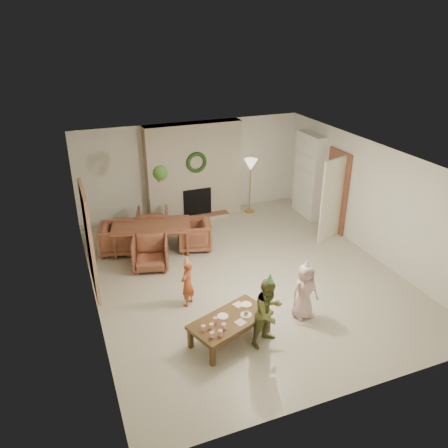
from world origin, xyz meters
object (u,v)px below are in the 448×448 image
dining_chair_near (151,253)px  dining_table (152,238)px  coffee_table_top (230,320)px  child_red (187,283)px  dining_chair_far (153,223)px  child_plaid (268,312)px  dining_chair_right (194,235)px  child_pink (305,291)px  dining_chair_left (117,239)px

dining_chair_near → dining_table: bearing=90.0°
coffee_table_top → child_red: size_ratio=1.48×
dining_chair_far → child_plaid: size_ratio=0.63×
dining_chair_right → dining_chair_far: bearing=-128.7°
dining_chair_near → coffee_table_top: (0.69, -2.79, 0.04)m
dining_table → child_pink: 3.95m
child_pink → dining_chair_near: bearing=126.0°
dining_chair_near → dining_chair_right: 1.24m
dining_chair_right → child_red: bearing=-6.2°
dining_table → dining_chair_near: dining_chair_near is taller
dining_chair_near → child_red: bearing=-63.4°
dining_table → child_red: bearing=-71.9°
dining_table → child_plaid: (1.03, -3.83, 0.28)m
coffee_table_top → child_plaid: size_ratio=1.14×
dining_chair_right → child_red: child_red is taller
dining_chair_left → child_plaid: child_plaid is taller
dining_table → child_pink: child_pink is taller
dining_table → dining_chair_near: 0.78m
child_red → child_pink: child_pink is taller
dining_chair_left → child_plaid: size_ratio=0.63×
dining_chair_left → coffee_table_top: dining_chair_left is taller
coffee_table_top → dining_chair_near: bearing=83.5°
dining_chair_far → child_plaid: bearing=115.2°
dining_chair_left → child_red: bearing=-146.0°
coffee_table_top → child_plaid: bearing=-48.4°
dining_chair_far → child_plaid: child_plaid is taller
coffee_table_top → child_red: bearing=86.3°
dining_chair_left → child_plaid: (1.78, -4.02, 0.25)m
dining_chair_right → coffee_table_top: bearing=7.2°
dining_table → coffee_table_top: bearing=-67.2°
dining_chair_near → child_plaid: size_ratio=0.63×
dining_chair_far → child_red: 3.08m
dining_chair_near → coffee_table_top: dining_chair_near is taller
coffee_table_top → child_pink: child_pink is taller
dining_chair_left → dining_chair_right: 1.74m
dining_chair_near → dining_chair_left: (-0.55, 0.95, 0.00)m
dining_chair_far → dining_chair_right: 1.24m
child_plaid → dining_chair_left: bearing=92.8°
dining_chair_near → dining_chair_right: bearing=38.7°
child_plaid → dining_chair_right: bearing=70.5°
child_pink → child_plaid: bearing=-159.0°
child_plaid → child_pink: size_ratio=1.13×
dining_chair_far → child_red: size_ratio=0.83×
dining_chair_near → child_pink: (2.14, -2.68, 0.18)m
child_red → dining_chair_left: bearing=-114.4°
dining_table → child_plaid: size_ratio=1.48×
dining_table → child_plaid: bearing=-60.0°
dining_chair_right → coffee_table_top: (-0.45, -3.29, 0.04)m
child_red → coffee_table_top: bearing=63.1°
dining_chair_far → dining_chair_left: size_ratio=1.00×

